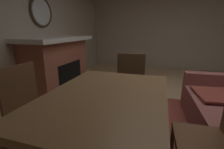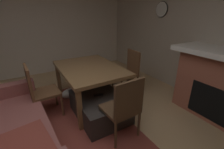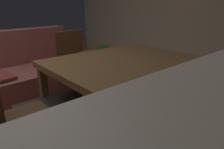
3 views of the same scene
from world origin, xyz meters
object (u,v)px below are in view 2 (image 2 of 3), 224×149
Objects in this scene: dining_chair_north at (38,89)px; small_dog at (72,91)px; tv_remote at (98,95)px; wall_clock at (162,9)px; dining_chair_south at (129,69)px; dining_table at (90,71)px; ottoman_coffee_table at (100,106)px; couch at (2,139)px; dining_chair_west at (124,106)px.

small_dog is (0.31, -0.62, -0.36)m from dining_chair_north.
wall_clock is (0.66, -2.00, 1.35)m from tv_remote.
tv_remote is 0.46× the size of wall_clock.
dining_chair_south is at bearing -104.54° from small_dog.
small_dog is at bearing 87.41° from wall_clock.
dining_table is 0.92m from dining_chair_south.
ottoman_coffee_table is 2.10× the size of small_dog.
dining_chair_west is at bearing -106.26° from couch.
dining_table is (0.50, -0.06, 0.47)m from ottoman_coffee_table.
dining_table is 1.56× the size of dining_chair_south.
dining_chair_west is (-0.66, -0.06, 0.13)m from tv_remote.
dining_chair_south is at bearing 101.45° from wall_clock.
tv_remote is at bearing -162.44° from small_dog.
dining_chair_north is at bearing 39.41° from dining_chair_west.
dining_chair_north is 2.67× the size of wall_clock.
dining_chair_west is at bearing -168.27° from small_dog.
wall_clock reaches higher than dining_table.
couch is 1.49m from dining_chair_west.
dining_table is at bearing 9.56° from tv_remote.
ottoman_coffee_table is 1.08× the size of dining_chair_south.
small_dog is at bearing 43.69° from dining_table.
dining_table reaches higher than small_dog.
dining_table is at bearing 95.96° from wall_clock.
dining_table is 3.04× the size of small_dog.
tv_remote is 0.68m from dining_chair_west.
tv_remote is at bearing -79.50° from couch.
dining_chair_north is at bearing 78.57° from tv_remote.
dining_chair_west is at bearing -174.14° from ottoman_coffee_table.
dining_chair_north is at bearing 59.64° from ottoman_coffee_table.
dining_table is 0.65m from small_dog.
dining_chair_north is 1.82m from dining_chair_south.
dining_chair_south is at bearing -90.07° from dining_chair_north.
small_dog is 2.74m from wall_clock.
tv_remote is at bearing 108.15° from wall_clock.
tv_remote is 0.17× the size of dining_chair_north.
dining_chair_west and dining_chair_south have the same top height.
dining_table is at bearing 0.20° from dining_chair_west.
dining_chair_west is at bearing -140.59° from dining_chair_north.
tv_remote is 0.82m from small_dog.
dining_chair_north reaches higher than tv_remote.
ottoman_coffee_table reaches higher than small_dog.
dining_chair_west reaches higher than dining_table.
couch reaches higher than tv_remote.
couch is 1.38× the size of dining_table.
couch is at bearing 116.51° from dining_table.
couch is 0.88m from dining_chair_north.
wall_clock is at bearing -85.84° from dining_chair_north.
dining_chair_north reaches higher than couch.
tv_remote is at bearing 114.84° from dining_chair_south.
dining_table is 4.16× the size of wall_clock.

